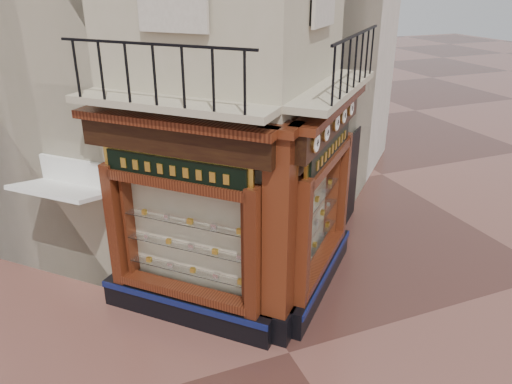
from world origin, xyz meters
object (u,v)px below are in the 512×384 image
corner_pilaster (279,242)px  clock_a (316,143)px  awning (80,298)px  clock_d (343,115)px  clock_e (351,108)px  clock_b (326,132)px  signboard_left (175,169)px  clock_c (336,122)px  signboard_right (329,148)px

corner_pilaster → clock_a: corner_pilaster is taller
corner_pilaster → awning: size_ratio=2.31×
clock_a → clock_d: size_ratio=1.05×
clock_a → clock_e: size_ratio=1.07×
corner_pilaster → clock_d: (1.89, 1.28, 1.67)m
awning → clock_e: bearing=-143.6°
clock_b → awning: (-4.29, 2.13, -3.62)m
clock_a → signboard_left: size_ratio=0.16×
clock_c → clock_e: clock_c is taller
clock_a → awning: (-3.86, 2.56, -3.62)m
clock_d → clock_a: bearing=-180.0°
corner_pilaster → clock_e: 3.33m
clock_a → awning: size_ratio=0.20×
clock_e → corner_pilaster: bearing=171.5°
clock_d → clock_e: 0.61m
clock_e → awning: (-5.58, 0.85, -3.62)m
awning → clock_d: bearing=-148.9°
clock_c → awning: (-4.77, 1.65, -3.62)m
awning → clock_a: bearing=-168.5°
corner_pilaster → awning: (-3.26, 2.56, -1.95)m
signboard_right → clock_a: bearing=-175.2°
awning → clock_c: bearing=-154.1°
clock_c → clock_d: (0.38, 0.38, 0.00)m
clock_a → clock_c: bearing=0.0°
clock_a → clock_d: 1.82m
clock_e → clock_b: bearing=180.0°
clock_b → signboard_left: 2.61m
clock_a → clock_c: size_ratio=1.03×
corner_pilaster → awning: bearing=96.9°
clock_d → signboard_left: bearing=139.6°
clock_d → awning: clock_d is taller
clock_e → clock_c: bearing=180.0°
clock_a → signboard_left: (-2.06, 1.02, -0.52)m
clock_c → signboard_left: 3.02m
signboard_left → signboard_right: (2.92, 0.00, 0.00)m
clock_b → corner_pilaster: bearing=157.4°
clock_a → clock_e: bearing=0.0°
corner_pilaster → clock_c: bearing=-14.1°
corner_pilaster → signboard_left: size_ratio=1.94×
clock_d → signboard_left: (-3.35, -0.27, -0.52)m
clock_b → awning: 6.01m
awning → signboard_left: size_ratio=0.84×
corner_pilaster → signboard_right: size_ratio=1.98×
clock_b → clock_c: 0.68m
corner_pilaster → signboard_left: (-1.46, 1.01, 1.15)m
clock_a → clock_e: (1.72, 1.72, 0.00)m
clock_c → awning: clock_c is taller
clock_e → signboard_left: (-3.78, -0.70, -0.52)m
clock_b → awning: clock_b is taller
clock_e → clock_d: bearing=180.0°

